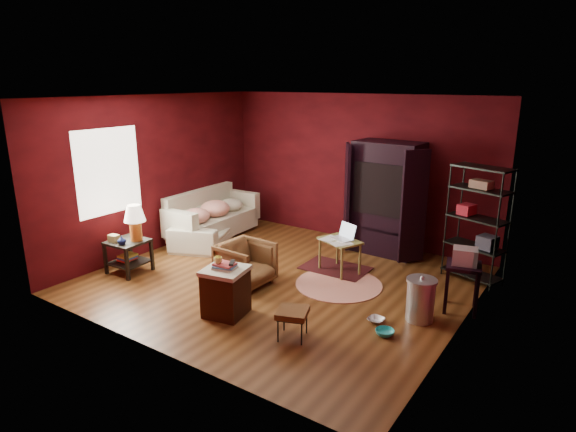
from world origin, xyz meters
name	(u,v)px	position (x,y,z in m)	size (l,w,h in m)	color
room	(278,193)	(-0.04, -0.01, 1.40)	(5.54, 5.04, 2.84)	brown
sofa	(212,215)	(-2.37, 0.99, 0.45)	(2.30, 0.67, 0.90)	beige
armchair	(246,262)	(-0.34, -0.45, 0.37)	(0.72, 0.67, 0.74)	black
pet_bowl_steel	(376,314)	(1.81, -0.43, 0.11)	(0.21, 0.05, 0.21)	silver
pet_bowl_turquoise	(385,327)	(2.04, -0.68, 0.12)	(0.23, 0.07, 0.23)	#2AC7C7
vase	(122,240)	(-2.16, -1.29, 0.61)	(0.14, 0.14, 0.14)	#0D1642
mug	(218,259)	(-0.02, -1.40, 0.79)	(0.11, 0.09, 0.11)	#F2EE76
side_table	(131,232)	(-2.18, -1.07, 0.68)	(0.60, 0.60, 1.13)	black
sofa_cushions	(211,217)	(-2.36, 0.96, 0.42)	(0.91, 2.09, 0.86)	beige
hamper	(226,291)	(0.05, -1.35, 0.34)	(0.63, 0.63, 0.75)	#3B1C0D
footstool	(293,314)	(1.13, -1.36, 0.32)	(0.46, 0.46, 0.37)	black
rug_round	(339,284)	(0.84, 0.35, 0.01)	(1.60, 1.60, 0.01)	beige
rug_oriental	(335,268)	(0.49, 0.88, 0.01)	(1.09, 0.74, 0.01)	#501518
laptop_desk	(340,243)	(0.62, 0.80, 0.50)	(0.78, 0.69, 0.81)	olive
tv_armoire	(386,196)	(0.81, 2.09, 1.05)	(1.59, 0.87, 2.01)	black
wire_shelving	(478,219)	(2.49, 1.70, 0.99)	(0.96, 0.64, 1.81)	black
small_stand	(464,264)	(2.62, 0.54, 0.67)	(0.54, 0.54, 0.89)	black
trash_can	(421,299)	(2.26, -0.05, 0.29)	(0.41, 0.41, 0.62)	silver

